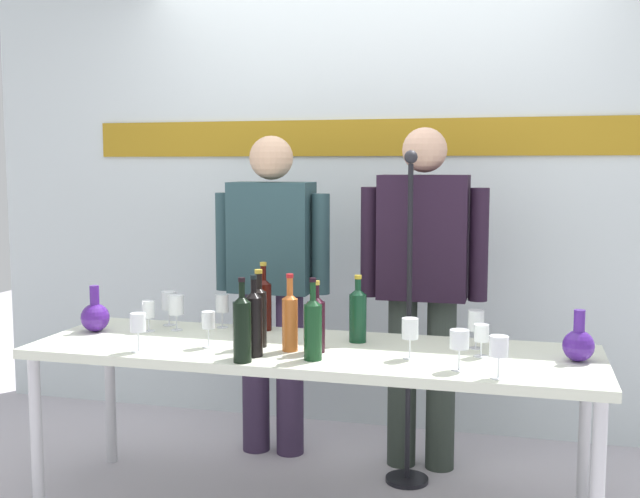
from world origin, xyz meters
TOP-DOWN VIEW (x-y plane):
  - back_wall at (0.00, 1.23)m, footprint 4.63×0.11m
  - display_table at (0.00, 0.00)m, footprint 2.35×0.70m
  - decanter_blue_left at (-1.03, 0.04)m, footprint 0.13×0.13m
  - decanter_blue_right at (1.06, 0.04)m, footprint 0.12×0.12m
  - presenter_left at (-0.38, 0.64)m, footprint 0.60×0.22m
  - presenter_right at (0.38, 0.64)m, footprint 0.61×0.22m
  - wine_bottle_0 at (0.17, 0.15)m, footprint 0.07×0.07m
  - wine_bottle_1 at (0.04, -0.07)m, footprint 0.07×0.07m
  - wine_bottle_2 at (-0.07, -0.08)m, footprint 0.06×0.06m
  - wine_bottle_3 at (-0.18, -0.20)m, footprint 0.07×0.07m
  - wine_bottle_4 at (-0.30, 0.27)m, footprint 0.07×0.07m
  - wine_bottle_5 at (-0.19, -0.30)m, footprint 0.07×0.07m
  - wine_bottle_6 at (0.06, -0.20)m, footprint 0.07×0.07m
  - wine_bottle_7 at (-0.21, -0.04)m, footprint 0.06×0.06m
  - wine_glass_left_0 at (-0.41, -0.11)m, footprint 0.06×0.06m
  - wine_glass_left_1 at (-0.66, -0.25)m, footprint 0.06×0.06m
  - wine_glass_left_2 at (-0.79, 0.10)m, footprint 0.06×0.06m
  - wine_glass_left_3 at (-0.68, 0.16)m, footprint 0.07×0.07m
  - wine_glass_left_4 at (-0.76, 0.25)m, footprint 0.07×0.07m
  - wine_glass_left_5 at (-0.50, 0.27)m, footprint 0.06×0.06m
  - wine_glass_right_0 at (0.66, 0.15)m, footprint 0.07×0.07m
  - wine_glass_right_1 at (0.69, 0.02)m, footprint 0.06×0.06m
  - wine_glass_right_2 at (0.77, -0.28)m, footprint 0.07×0.07m
  - wine_glass_right_3 at (0.42, -0.08)m, footprint 0.07×0.07m
  - wine_glass_right_4 at (0.63, -0.21)m, footprint 0.07×0.07m
  - microphone_stand at (0.35, 0.43)m, footprint 0.20×0.20m

SIDE VIEW (x-z plane):
  - microphone_stand at x=0.35m, z-range -0.25..1.29m
  - display_table at x=0.00m, z-range 0.31..1.03m
  - decanter_blue_right at x=1.06m, z-range 0.69..0.89m
  - decanter_blue_left at x=-1.03m, z-range 0.69..0.90m
  - wine_glass_right_1 at x=0.69m, z-range 0.75..0.88m
  - wine_glass_left_2 at x=-0.79m, z-range 0.75..0.89m
  - wine_glass_left_0 at x=-0.41m, z-range 0.76..0.91m
  - wine_glass_left_5 at x=-0.50m, z-range 0.75..0.91m
  - wine_glass_right_2 at x=0.77m, z-range 0.76..0.91m
  - wine_glass_right_4 at x=0.63m, z-range 0.76..0.91m
  - wine_glass_right_0 at x=0.66m, z-range 0.76..0.92m
  - wine_glass_left_3 at x=-0.68m, z-range 0.76..0.92m
  - wine_glass_left_1 at x=-0.66m, z-range 0.76..0.92m
  - wine_glass_left_4 at x=-0.76m, z-range 0.76..0.92m
  - wine_glass_right_3 at x=0.42m, z-range 0.76..0.92m
  - wine_bottle_1 at x=0.04m, z-range 0.70..0.99m
  - wine_bottle_0 at x=0.17m, z-range 0.70..0.99m
  - wine_bottle_4 at x=-0.30m, z-range 0.69..1.01m
  - wine_bottle_6 at x=0.06m, z-range 0.69..1.01m
  - wine_bottle_2 at x=-0.07m, z-range 0.69..1.01m
  - wine_bottle_5 at x=-0.19m, z-range 0.70..1.02m
  - wine_bottle_3 at x=-0.18m, z-range 0.70..1.02m
  - wine_bottle_7 at x=-0.21m, z-range 0.70..1.02m
  - presenter_left at x=-0.38m, z-range 0.12..1.74m
  - presenter_right at x=0.38m, z-range 0.12..1.77m
  - back_wall at x=0.00m, z-range 0.00..3.00m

